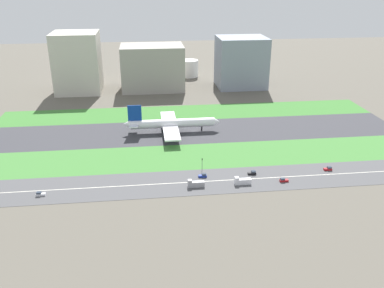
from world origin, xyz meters
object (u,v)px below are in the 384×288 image
(car_4, at_px, (328,169))
(terminal_building, at_px, (78,62))
(car_2, at_px, (203,176))
(car_0, at_px, (284,180))
(truck_1, at_px, (196,184))
(truck_0, at_px, (242,181))
(airliner, at_px, (170,124))
(car_1, at_px, (40,194))
(car_3, at_px, (252,173))
(fuel_tank_west, at_px, (156,71))
(fuel_tank_centre, at_px, (189,68))
(office_tower, at_px, (241,62))
(hangar_building, at_px, (153,67))
(traffic_light, at_px, (202,163))

(car_4, xyz_separation_m, terminal_building, (-155.38, 182.00, 25.19))
(car_2, distance_m, car_0, 41.82)
(truck_1, relative_size, truck_0, 1.00)
(truck_1, distance_m, car_0, 45.80)
(airliner, distance_m, car_1, 103.98)
(car_3, height_order, car_2, same)
(car_2, bearing_deg, airliner, 100.27)
(car_3, bearing_deg, truck_0, -128.24)
(car_3, distance_m, fuel_tank_west, 231.01)
(car_0, relative_size, fuel_tank_centre, 0.24)
(truck_1, xyz_separation_m, truck_0, (23.98, 0.00, 0.00))
(car_2, distance_m, fuel_tank_west, 227.63)
(terminal_building, distance_m, office_tower, 148.23)
(airliner, xyz_separation_m, car_3, (38.99, -68.00, -5.31))
(car_0, relative_size, hangar_building, 0.08)
(car_4, distance_m, car_3, 42.41)
(office_tower, distance_m, fuel_tank_west, 91.15)
(car_4, height_order, terminal_building, terminal_building)
(car_0, xyz_separation_m, fuel_tank_west, (-56.37, 237.00, 5.99))
(terminal_building, relative_size, office_tower, 1.14)
(fuel_tank_west, bearing_deg, truck_1, -87.44)
(car_3, height_order, fuel_tank_west, fuel_tank_west)
(car_1, relative_size, terminal_building, 0.08)
(car_0, relative_size, truck_0, 0.52)
(car_2, distance_m, traffic_light, 8.70)
(truck_0, height_order, fuel_tank_west, fuel_tank_west)
(terminal_building, bearing_deg, car_3, -58.17)
(car_0, xyz_separation_m, office_tower, (21.28, 192.00, 21.89))
(fuel_tank_west, height_order, fuel_tank_centre, fuel_tank_centre)
(traffic_light, bearing_deg, car_3, -17.09)
(truck_1, height_order, fuel_tank_centre, fuel_tank_centre)
(car_1, relative_size, traffic_light, 0.61)
(hangar_building, bearing_deg, truck_1, -85.51)
(car_4, height_order, car_3, same)
(car_4, bearing_deg, fuel_tank_west, 110.49)
(office_tower, bearing_deg, terminal_building, 180.00)
(car_1, bearing_deg, office_tower, -126.63)
(truck_1, distance_m, car_1, 75.69)
(truck_1, bearing_deg, airliner, -84.78)
(truck_1, distance_m, truck_0, 23.98)
(truck_1, xyz_separation_m, car_1, (-75.68, 0.00, -0.75))
(car_1, distance_m, terminal_building, 193.72)
(car_3, height_order, terminal_building, terminal_building)
(car_0, bearing_deg, car_4, -160.64)
(truck_1, bearing_deg, office_tower, -109.26)
(car_4, height_order, office_tower, office_tower)
(car_4, distance_m, hangar_building, 203.64)
(car_1, xyz_separation_m, traffic_light, (81.54, 17.99, 3.37))
(airliner, bearing_deg, car_1, -131.31)
(car_4, xyz_separation_m, hangar_building, (-89.34, 182.00, 19.03))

